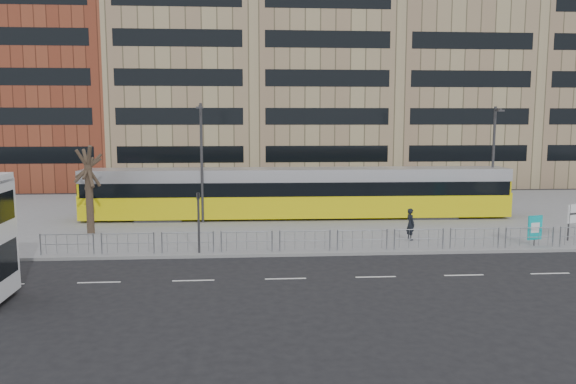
{
  "coord_description": "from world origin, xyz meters",
  "views": [
    {
      "loc": [
        -3.56,
        -27.77,
        6.93
      ],
      "look_at": [
        -1.19,
        6.0,
        2.53
      ],
      "focal_mm": 35.0,
      "sensor_mm": 36.0,
      "label": 1
    }
  ],
  "objects": [
    {
      "name": "ad_panel",
      "position": [
        11.78,
        0.88,
        1.12
      ],
      "size": [
        0.87,
        0.26,
        1.65
      ],
      "rotation": [
        0.0,
        0.0,
        0.22
      ],
      "color": "#2D2D30",
      "rests_on": "plaza"
    },
    {
      "name": "building_row",
      "position": [
        1.55,
        34.27,
        12.91
      ],
      "size": [
        70.4,
        18.4,
        31.2
      ],
      "color": "brown",
      "rests_on": "ground"
    },
    {
      "name": "bare_tree",
      "position": [
        -13.0,
        5.86,
        5.51
      ],
      "size": [
        4.27,
        4.27,
        7.32
      ],
      "color": "#30251A",
      "rests_on": "plaza"
    },
    {
      "name": "traffic_light_west",
      "position": [
        -6.13,
        0.5,
        2.12
      ],
      "size": [
        0.22,
        0.24,
        3.1
      ],
      "rotation": [
        0.0,
        0.0,
        0.33
      ],
      "color": "#2D2D30",
      "rests_on": "plaza"
    },
    {
      "name": "pedestrian_barrier",
      "position": [
        2.0,
        0.5,
        0.98
      ],
      "size": [
        32.07,
        0.07,
        1.1
      ],
      "color": "#909398",
      "rests_on": "plaza"
    },
    {
      "name": "pedestrian",
      "position": [
        5.52,
        2.82,
        1.05
      ],
      "size": [
        0.58,
        0.74,
        1.8
      ],
      "primitive_type": "imported",
      "rotation": [
        0.0,
        0.0,
        1.83
      ],
      "color": "black",
      "rests_on": "plaza"
    },
    {
      "name": "lamp_post_west",
      "position": [
        -6.63,
        9.05,
        4.43
      ],
      "size": [
        0.45,
        1.04,
        7.81
      ],
      "color": "#2D2D30",
      "rests_on": "plaza"
    },
    {
      "name": "kerb",
      "position": [
        0.0,
        0.05,
        0.07
      ],
      "size": [
        64.0,
        0.25,
        0.17
      ],
      "primitive_type": "cube",
      "color": "gray",
      "rests_on": "ground"
    },
    {
      "name": "ground",
      "position": [
        0.0,
        0.0,
        0.0
      ],
      "size": [
        120.0,
        120.0,
        0.0
      ],
      "primitive_type": "plane",
      "color": "black",
      "rests_on": "ground"
    },
    {
      "name": "plaza",
      "position": [
        0.0,
        12.0,
        0.07
      ],
      "size": [
        64.0,
        24.0,
        0.15
      ],
      "primitive_type": "cube",
      "color": "slate",
      "rests_on": "ground"
    },
    {
      "name": "road_markings",
      "position": [
        1.0,
        -4.0,
        0.01
      ],
      "size": [
        62.0,
        0.12,
        0.01
      ],
      "primitive_type": "cube",
      "color": "white",
      "rests_on": "ground"
    },
    {
      "name": "lamp_post_east",
      "position": [
        13.47,
        10.17,
        4.35
      ],
      "size": [
        0.45,
        1.04,
        7.65
      ],
      "color": "#2D2D30",
      "rests_on": "plaza"
    },
    {
      "name": "tram",
      "position": [
        -0.23,
        10.38,
        1.87
      ],
      "size": [
        29.15,
        3.23,
        3.43
      ],
      "rotation": [
        0.0,
        0.0,
        -0.02
      ],
      "color": "#D4C60B",
      "rests_on": "plaza"
    }
  ]
}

